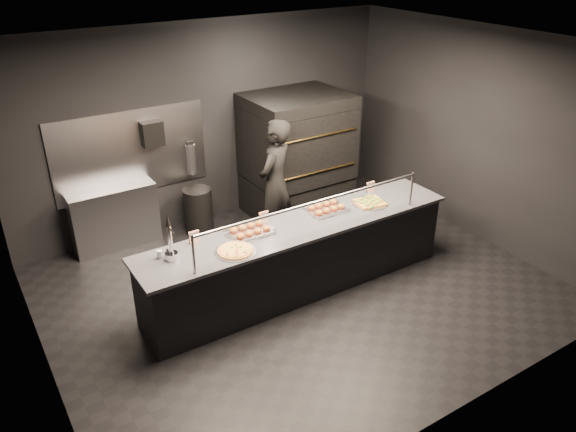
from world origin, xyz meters
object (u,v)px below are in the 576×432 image
object	(u,v)px
slider_tray_a	(250,230)
fire_extinguisher	(191,159)
service_counter	(300,257)
worker	(275,183)
prep_shelf	(115,218)
slider_tray_b	(326,208)
towel_dispenser	(152,134)
pizza_oven	(297,155)
beer_tap	(171,247)
trash_bin	(199,211)
square_pizza	(370,203)
round_pizza	(236,251)

from	to	relation	value
slider_tray_a	fire_extinguisher	bearing A→B (deg)	83.66
service_counter	worker	size ratio (longest dim) A/B	2.23
prep_shelf	fire_extinguisher	world-z (taller)	fire_extinguisher
prep_shelf	slider_tray_b	size ratio (longest dim) A/B	2.18
service_counter	towel_dispenser	xyz separation A→B (m)	(-0.90, 2.39, 1.09)
prep_shelf	fire_extinguisher	bearing A→B (deg)	3.66
worker	service_counter	bearing A→B (deg)	39.43
service_counter	pizza_oven	distance (m)	2.30
service_counter	fire_extinguisher	xyz separation A→B (m)	(-0.35, 2.40, 0.60)
fire_extinguisher	beer_tap	size ratio (longest dim) A/B	0.92
beer_tap	trash_bin	bearing A→B (deg)	59.65
towel_dispenser	service_counter	bearing A→B (deg)	-69.37
beer_tap	square_pizza	world-z (taller)	beer_tap
pizza_oven	worker	distance (m)	1.05
prep_shelf	slider_tray_b	bearing A→B (deg)	-45.94
fire_extinguisher	slider_tray_b	world-z (taller)	fire_extinguisher
service_counter	prep_shelf	xyz separation A→B (m)	(-1.60, 2.32, -0.01)
slider_tray_a	worker	distance (m)	1.47
trash_bin	worker	bearing A→B (deg)	-45.82
service_counter	towel_dispenser	bearing A→B (deg)	110.63
beer_tap	slider_tray_b	bearing A→B (deg)	1.95
worker	fire_extinguisher	bearing A→B (deg)	-89.94
service_counter	trash_bin	bearing A→B (deg)	101.62
pizza_oven	worker	bearing A→B (deg)	-140.01
towel_dispenser	fire_extinguisher	size ratio (longest dim) A/B	0.69
slider_tray_a	slider_tray_b	size ratio (longest dim) A/B	1.08
prep_shelf	slider_tray_b	distance (m)	3.06
square_pizza	worker	world-z (taller)	worker
fire_extinguisher	slider_tray_a	size ratio (longest dim) A/B	0.85
worker	towel_dispenser	bearing A→B (deg)	-74.35
towel_dispenser	slider_tray_a	distance (m)	2.34
towel_dispenser	slider_tray_a	size ratio (longest dim) A/B	0.59
pizza_oven	worker	world-z (taller)	pizza_oven
square_pizza	worker	size ratio (longest dim) A/B	0.25
beer_tap	square_pizza	xyz separation A→B (m)	(2.68, -0.08, -0.14)
prep_shelf	slider_tray_b	world-z (taller)	slider_tray_b
prep_shelf	round_pizza	distance (m)	2.60
fire_extinguisher	round_pizza	size ratio (longest dim) A/B	1.10
slider_tray_b	trash_bin	distance (m)	2.22
slider_tray_b	worker	size ratio (longest dim) A/B	0.30
pizza_oven	prep_shelf	world-z (taller)	pizza_oven
slider_tray_b	pizza_oven	bearing A→B (deg)	68.19
towel_dispenser	square_pizza	world-z (taller)	towel_dispenser
pizza_oven	trash_bin	bearing A→B (deg)	173.69
prep_shelf	worker	bearing A→B (deg)	-28.63
round_pizza	slider_tray_a	world-z (taller)	slider_tray_a
service_counter	trash_bin	xyz separation A→B (m)	(-0.43, 2.08, -0.12)
pizza_oven	towel_dispenser	distance (m)	2.23
round_pizza	slider_tray_b	size ratio (longest dim) A/B	0.83
slider_tray_b	worker	distance (m)	1.08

